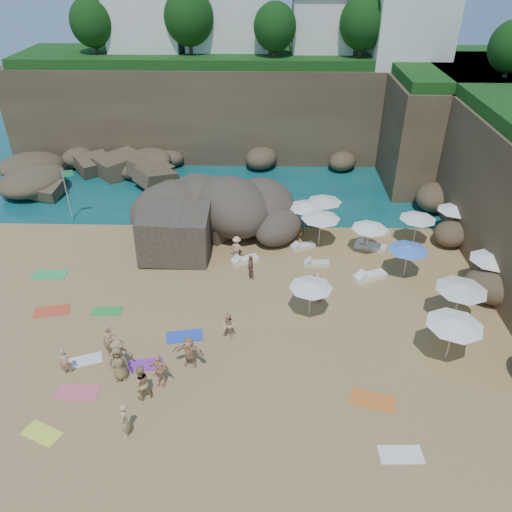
{
  "coord_description": "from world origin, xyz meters",
  "views": [
    {
      "loc": [
        2.6,
        -20.43,
        16.84
      ],
      "look_at": [
        2.0,
        3.0,
        2.0
      ],
      "focal_mm": 35.0,
      "sensor_mm": 36.0,
      "label": 1
    }
  ],
  "objects_px": {
    "parasol_1": "(324,199)",
    "person_stand_4": "(317,286)",
    "rock_outcrop": "(215,237)",
    "person_stand_1": "(141,382)",
    "person_stand_3": "(251,267)",
    "person_stand_5": "(191,210)",
    "flag_pole": "(67,188)",
    "person_stand_2": "(237,247)",
    "lounger_0": "(245,260)",
    "parasol_2": "(370,226)",
    "person_stand_0": "(65,362)",
    "person_stand_6": "(124,420)",
    "parasol_0": "(306,205)"
  },
  "relations": [
    {
      "from": "parasol_2",
      "to": "person_stand_6",
      "type": "distance_m",
      "value": 18.51
    },
    {
      "from": "rock_outcrop",
      "to": "person_stand_1",
      "type": "height_order",
      "value": "rock_outcrop"
    },
    {
      "from": "person_stand_5",
      "to": "person_stand_3",
      "type": "bearing_deg",
      "value": -80.63
    },
    {
      "from": "rock_outcrop",
      "to": "person_stand_1",
      "type": "xyz_separation_m",
      "value": [
        -1.78,
        -13.92,
        0.88
      ]
    },
    {
      "from": "parasol_2",
      "to": "person_stand_0",
      "type": "relative_size",
      "value": 1.54
    },
    {
      "from": "flag_pole",
      "to": "person_stand_4",
      "type": "height_order",
      "value": "flag_pole"
    },
    {
      "from": "person_stand_2",
      "to": "person_stand_6",
      "type": "relative_size",
      "value": 0.87
    },
    {
      "from": "person_stand_2",
      "to": "person_stand_4",
      "type": "distance_m",
      "value": 6.29
    },
    {
      "from": "person_stand_2",
      "to": "person_stand_3",
      "type": "relative_size",
      "value": 0.96
    },
    {
      "from": "parasol_1",
      "to": "person_stand_3",
      "type": "relative_size",
      "value": 1.55
    },
    {
      "from": "person_stand_4",
      "to": "rock_outcrop",
      "type": "bearing_deg",
      "value": -167.89
    },
    {
      "from": "person_stand_2",
      "to": "person_stand_0",
      "type": "bearing_deg",
      "value": 70.26
    },
    {
      "from": "rock_outcrop",
      "to": "person_stand_5",
      "type": "xyz_separation_m",
      "value": [
        -1.88,
        2.46,
        0.76
      ]
    },
    {
      "from": "flag_pole",
      "to": "person_stand_1",
      "type": "distance_m",
      "value": 18.3
    },
    {
      "from": "flag_pole",
      "to": "parasol_1",
      "type": "xyz_separation_m",
      "value": [
        17.63,
        -0.49,
        -0.4
      ]
    },
    {
      "from": "parasol_1",
      "to": "person_stand_5",
      "type": "relative_size",
      "value": 1.56
    },
    {
      "from": "parasol_1",
      "to": "person_stand_2",
      "type": "bearing_deg",
      "value": -143.72
    },
    {
      "from": "parasol_0",
      "to": "person_stand_2",
      "type": "bearing_deg",
      "value": -143.46
    },
    {
      "from": "flag_pole",
      "to": "person_stand_6",
      "type": "relative_size",
      "value": 2.28
    },
    {
      "from": "flag_pole",
      "to": "person_stand_2",
      "type": "distance_m",
      "value": 12.91
    },
    {
      "from": "person_stand_0",
      "to": "flag_pole",
      "type": "bearing_deg",
      "value": 84.68
    },
    {
      "from": "lounger_0",
      "to": "person_stand_5",
      "type": "relative_size",
      "value": 1.1
    },
    {
      "from": "person_stand_5",
      "to": "person_stand_0",
      "type": "bearing_deg",
      "value": -126.16
    },
    {
      "from": "person_stand_2",
      "to": "parasol_2",
      "type": "bearing_deg",
      "value": -159.42
    },
    {
      "from": "person_stand_0",
      "to": "person_stand_4",
      "type": "distance_m",
      "value": 13.21
    },
    {
      "from": "rock_outcrop",
      "to": "lounger_0",
      "type": "distance_m",
      "value": 3.69
    },
    {
      "from": "person_stand_1",
      "to": "person_stand_4",
      "type": "height_order",
      "value": "person_stand_4"
    },
    {
      "from": "person_stand_1",
      "to": "person_stand_3",
      "type": "height_order",
      "value": "person_stand_1"
    },
    {
      "from": "person_stand_3",
      "to": "parasol_2",
      "type": "bearing_deg",
      "value": -69.48
    },
    {
      "from": "person_stand_3",
      "to": "lounger_0",
      "type": "bearing_deg",
      "value": 12.03
    },
    {
      "from": "person_stand_0",
      "to": "person_stand_1",
      "type": "relative_size",
      "value": 0.82
    },
    {
      "from": "person_stand_0",
      "to": "person_stand_1",
      "type": "height_order",
      "value": "person_stand_1"
    },
    {
      "from": "parasol_1",
      "to": "person_stand_3",
      "type": "distance_m",
      "value": 8.13
    },
    {
      "from": "parasol_1",
      "to": "lounger_0",
      "type": "distance_m",
      "value": 7.29
    },
    {
      "from": "person_stand_3",
      "to": "person_stand_6",
      "type": "height_order",
      "value": "person_stand_6"
    },
    {
      "from": "flag_pole",
      "to": "parasol_2",
      "type": "bearing_deg",
      "value": -11.09
    },
    {
      "from": "lounger_0",
      "to": "person_stand_5",
      "type": "height_order",
      "value": "person_stand_5"
    },
    {
      "from": "flag_pole",
      "to": "parasol_2",
      "type": "xyz_separation_m",
      "value": [
        20.11,
        -3.94,
        -0.52
      ]
    },
    {
      "from": "person_stand_3",
      "to": "person_stand_5",
      "type": "relative_size",
      "value": 1.01
    },
    {
      "from": "rock_outcrop",
      "to": "parasol_1",
      "type": "relative_size",
      "value": 3.78
    },
    {
      "from": "person_stand_3",
      "to": "person_stand_4",
      "type": "bearing_deg",
      "value": -120.31
    },
    {
      "from": "rock_outcrop",
      "to": "flag_pole",
      "type": "xyz_separation_m",
      "value": [
        -10.25,
        2.23,
        2.46
      ]
    },
    {
      "from": "flag_pole",
      "to": "parasol_0",
      "type": "height_order",
      "value": "flag_pole"
    },
    {
      "from": "parasol_1",
      "to": "person_stand_4",
      "type": "height_order",
      "value": "parasol_1"
    },
    {
      "from": "parasol_0",
      "to": "person_stand_6",
      "type": "relative_size",
      "value": 1.42
    },
    {
      "from": "person_stand_1",
      "to": "person_stand_2",
      "type": "height_order",
      "value": "person_stand_1"
    },
    {
      "from": "person_stand_4",
      "to": "person_stand_5",
      "type": "distance_m",
      "value": 12.28
    },
    {
      "from": "person_stand_2",
      "to": "person_stand_6",
      "type": "distance_m",
      "value": 13.91
    },
    {
      "from": "rock_outcrop",
      "to": "person_stand_5",
      "type": "bearing_deg",
      "value": 127.42
    },
    {
      "from": "person_stand_2",
      "to": "person_stand_4",
      "type": "height_order",
      "value": "person_stand_4"
    }
  ]
}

